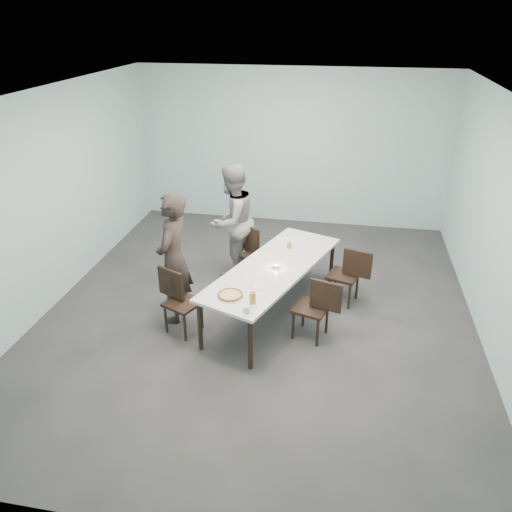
% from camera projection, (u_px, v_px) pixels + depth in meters
% --- Properties ---
extents(ground, '(7.00, 7.00, 0.00)m').
position_uv_depth(ground, '(259.00, 310.00, 7.22)').
color(ground, '#333335').
rests_on(ground, ground).
extents(room_shell, '(6.02, 7.02, 3.01)m').
position_uv_depth(room_shell, '(260.00, 175.00, 6.32)').
color(room_shell, '#ACD3D8').
rests_on(room_shell, ground).
extents(table, '(1.75, 2.75, 0.75)m').
position_uv_depth(table, '(273.00, 270.00, 6.87)').
color(table, white).
rests_on(table, ground).
extents(chair_near_left, '(0.65, 0.56, 0.87)m').
position_uv_depth(chair_near_left, '(178.00, 297.00, 6.60)').
color(chair_near_left, black).
rests_on(chair_near_left, ground).
extents(chair_far_left, '(0.64, 0.58, 0.87)m').
position_uv_depth(chair_far_left, '(254.00, 250.00, 7.88)').
color(chair_far_left, black).
rests_on(chair_far_left, ground).
extents(chair_near_right, '(0.65, 0.53, 0.87)m').
position_uv_depth(chair_near_right, '(317.00, 305.00, 6.41)').
color(chair_near_right, black).
rests_on(chair_near_right, ground).
extents(chair_far_right, '(0.65, 0.53, 0.87)m').
position_uv_depth(chair_far_right, '(349.00, 272.00, 7.21)').
color(chair_far_right, black).
rests_on(chair_far_right, ground).
extents(diner_near, '(0.45, 0.67, 1.84)m').
position_uv_depth(diner_near, '(174.00, 258.00, 6.68)').
color(diner_near, black).
rests_on(diner_near, ground).
extents(diner_far, '(1.03, 1.11, 1.82)m').
position_uv_depth(diner_far, '(232.00, 221.00, 7.88)').
color(diner_far, gray).
rests_on(diner_far, ground).
extents(pizza, '(0.34, 0.34, 0.04)m').
position_uv_depth(pizza, '(230.00, 295.00, 6.11)').
color(pizza, white).
rests_on(pizza, table).
extents(side_plate, '(0.18, 0.18, 0.01)m').
position_uv_depth(side_plate, '(258.00, 286.00, 6.33)').
color(side_plate, white).
rests_on(side_plate, table).
extents(beer_glass, '(0.08, 0.08, 0.15)m').
position_uv_depth(beer_glass, '(253.00, 298.00, 5.95)').
color(beer_glass, '#BA7828').
rests_on(beer_glass, table).
extents(water_tumbler, '(0.08, 0.08, 0.09)m').
position_uv_depth(water_tumbler, '(246.00, 309.00, 5.77)').
color(water_tumbler, silver).
rests_on(water_tumbler, table).
extents(tealight, '(0.06, 0.06, 0.05)m').
position_uv_depth(tealight, '(276.00, 267.00, 6.78)').
color(tealight, silver).
rests_on(tealight, table).
extents(amber_tumbler, '(0.07, 0.07, 0.08)m').
position_uv_depth(amber_tumbler, '(289.00, 245.00, 7.36)').
color(amber_tumbler, '#BA7828').
rests_on(amber_tumbler, table).
extents(menu, '(0.36, 0.31, 0.01)m').
position_uv_depth(menu, '(288.00, 240.00, 7.60)').
color(menu, silver).
rests_on(menu, table).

